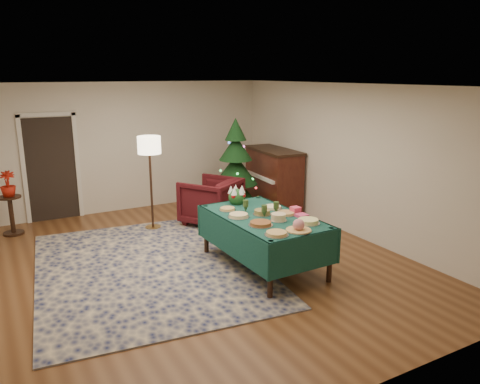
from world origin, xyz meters
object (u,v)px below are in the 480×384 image
buffet_table (264,226)px  side_table (12,216)px  gift_box (295,210)px  floor_lamp (149,151)px  potted_plant (8,189)px  piano (273,180)px  christmas_tree (236,172)px  armchair (211,199)px

buffet_table → side_table: (-3.23, 3.48, -0.29)m
gift_box → floor_lamp: bearing=116.8°
side_table → gift_box: bearing=-44.2°
potted_plant → floor_lamp: bearing=-21.2°
side_table → potted_plant: 0.50m
gift_box → floor_lamp: (-1.36, 2.69, 0.63)m
gift_box → piano: (1.38, 2.72, -0.22)m
floor_lamp → gift_box: bearing=-63.2°
gift_box → piano: 3.06m
floor_lamp → piano: (2.74, 0.03, -0.85)m
side_table → floor_lamp: bearing=-21.2°
buffet_table → christmas_tree: size_ratio=1.04×
floor_lamp → potted_plant: bearing=158.8°
side_table → piano: (5.09, -0.88, 0.29)m
floor_lamp → christmas_tree: bearing=1.6°
floor_lamp → armchair: bearing=-15.2°
gift_box → armchair: armchair is taller
potted_plant → side_table: bearing=45.0°
side_table → christmas_tree: bearing=-11.6°
floor_lamp → piano: size_ratio=1.13×
armchair → christmas_tree: 0.91m
floor_lamp → piano: bearing=0.6°
potted_plant → gift_box: bearing=-44.2°
gift_box → armchair: bearing=96.4°
armchair → piano: piano is taller
gift_box → side_table: bearing=135.8°
buffet_table → potted_plant: 4.75m
armchair → floor_lamp: 1.50m
armchair → christmas_tree: bearing=172.7°
armchair → christmas_tree: size_ratio=0.50×
floor_lamp → christmas_tree: (1.83, 0.05, -0.59)m
potted_plant → piano: bearing=-9.9°
gift_box → piano: size_ratio=0.08×
buffet_table → potted_plant: size_ratio=4.52×
armchair → floor_lamp: (-1.09, 0.30, 0.99)m
buffet_table → christmas_tree: bearing=70.1°
christmas_tree → gift_box: bearing=-99.6°
gift_box → floor_lamp: size_ratio=0.07×
armchair → side_table: 3.65m
buffet_table → gift_box: (0.48, -0.13, 0.21)m
potted_plant → christmas_tree: christmas_tree is taller
gift_box → christmas_tree: christmas_tree is taller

